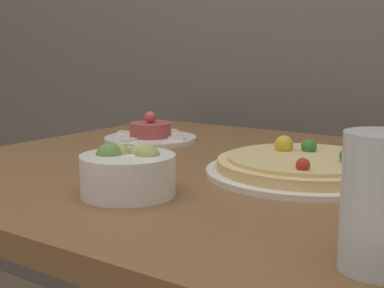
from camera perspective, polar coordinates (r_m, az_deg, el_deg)
name	(u,v)px	position (r m, az deg, el deg)	size (l,w,h in m)	color
dining_table	(234,228)	(0.97, 4.48, -8.88)	(1.04, 0.87, 0.75)	brown
pizza_plate	(305,166)	(0.90, 12.00, -2.34)	(0.32, 0.32, 0.06)	white
tartare_plate	(150,135)	(1.21, -4.45, 0.97)	(0.21, 0.21, 0.07)	white
small_bowl	(128,172)	(0.77, -6.82, -2.95)	(0.14, 0.14, 0.07)	white
drinking_glass	(381,202)	(0.53, 19.50, -5.89)	(0.07, 0.07, 0.13)	silver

